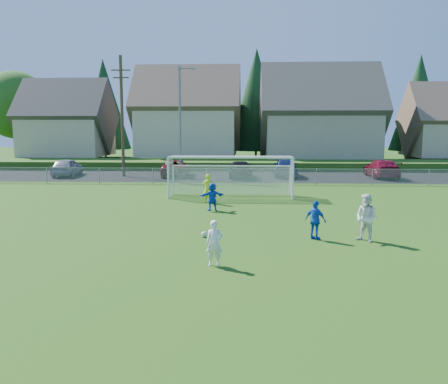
{
  "coord_description": "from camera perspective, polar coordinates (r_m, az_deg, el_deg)",
  "views": [
    {
      "loc": [
        1.06,
        -12.48,
        4.28
      ],
      "look_at": [
        0.0,
        8.0,
        1.4
      ],
      "focal_mm": 38.0,
      "sensor_mm": 36.0,
      "label": 1
    }
  ],
  "objects": [
    {
      "name": "goalkeeper",
      "position": [
        26.3,
        -1.94,
        0.41
      ],
      "size": [
        0.65,
        0.49,
        1.62
      ],
      "primitive_type": "imported",
      "rotation": [
        0.0,
        0.0,
        2.95
      ],
      "color": "#CDEC1B",
      "rests_on": "ground"
    },
    {
      "name": "player_white_b",
      "position": [
        18.29,
        16.77,
        -3.02
      ],
      "size": [
        1.09,
        1.09,
        1.78
      ],
      "primitive_type": "imported",
      "rotation": [
        0.0,
        0.0,
        -0.81
      ],
      "color": "white",
      "rests_on": "ground"
    },
    {
      "name": "grass_embankment",
      "position": [
        47.65,
        1.68,
        3.33
      ],
      "size": [
        70.0,
        6.0,
        0.8
      ],
      "primitive_type": "cube",
      "color": "#1E420F",
      "rests_on": "ground"
    },
    {
      "name": "houses_row",
      "position": [
        55.03,
        3.98,
        11.16
      ],
      "size": [
        53.9,
        11.45,
        13.27
      ],
      "color": "tan",
      "rests_on": "ground"
    },
    {
      "name": "car_e",
      "position": [
        40.28,
        7.43,
        2.99
      ],
      "size": [
        2.08,
        4.83,
        1.63
      ],
      "primitive_type": "imported",
      "rotation": [
        0.0,
        0.0,
        3.11
      ],
      "color": "#16264E",
      "rests_on": "ground"
    },
    {
      "name": "soccer_goal",
      "position": [
        28.67,
        0.83,
        2.69
      ],
      "size": [
        7.42,
        1.9,
        2.5
      ],
      "color": "white",
      "rests_on": "ground"
    },
    {
      "name": "utility_pole",
      "position": [
        40.87,
        -12.17,
        9.04
      ],
      "size": [
        1.6,
        0.26,
        10.0
      ],
      "color": "#473321",
      "rests_on": "ground"
    },
    {
      "name": "car_g",
      "position": [
        41.34,
        18.44,
        2.69
      ],
      "size": [
        2.17,
        5.18,
        1.5
      ],
      "primitive_type": "imported",
      "rotation": [
        0.0,
        0.0,
        3.13
      ],
      "color": "maroon",
      "rests_on": "ground"
    },
    {
      "name": "player_blue_b",
      "position": [
        23.99,
        -1.42,
        -0.56
      ],
      "size": [
        1.38,
        0.86,
        1.42
      ],
      "primitive_type": "imported",
      "rotation": [
        0.0,
        0.0,
        3.5
      ],
      "color": "blue",
      "rests_on": "ground"
    },
    {
      "name": "ground",
      "position": [
        13.23,
        -1.82,
        -10.88
      ],
      "size": [
        160.0,
        160.0,
        0.0
      ],
      "primitive_type": "plane",
      "color": "#193D0C",
      "rests_on": "ground"
    },
    {
      "name": "streetlight",
      "position": [
        38.87,
        -5.24,
        8.79
      ],
      "size": [
        1.38,
        0.18,
        9.0
      ],
      "color": "slate",
      "rests_on": "ground"
    },
    {
      "name": "soccer_ball",
      "position": [
        18.42,
        -2.43,
        -5.1
      ],
      "size": [
        0.22,
        0.22,
        0.22
      ],
      "primitive_type": "sphere",
      "color": "white",
      "rests_on": "ground"
    },
    {
      "name": "car_c",
      "position": [
        40.63,
        -5.86,
        2.89
      ],
      "size": [
        2.87,
        5.22,
        1.38
      ],
      "primitive_type": "imported",
      "rotation": [
        0.0,
        0.0,
        3.26
      ],
      "color": "#600B19",
      "rests_on": "ground"
    },
    {
      "name": "asphalt_lot",
      "position": [
        40.22,
        1.43,
        1.9
      ],
      "size": [
        60.0,
        60.0,
        0.0
      ],
      "primitive_type": "plane",
      "color": "black",
      "rests_on": "ground"
    },
    {
      "name": "car_a",
      "position": [
        42.76,
        -18.37,
        2.87
      ],
      "size": [
        2.09,
        4.56,
        1.51
      ],
      "primitive_type": "imported",
      "rotation": [
        0.0,
        0.0,
        3.21
      ],
      "color": "gray",
      "rests_on": "ground"
    },
    {
      "name": "player_blue_a",
      "position": [
        18.23,
        10.95,
        -3.35
      ],
      "size": [
        0.9,
        0.83,
        1.48
      ],
      "primitive_type": "imported",
      "rotation": [
        0.0,
        0.0,
        2.46
      ],
      "color": "blue",
      "rests_on": "ground"
    },
    {
      "name": "tree_row",
      "position": [
        61.27,
        2.99,
        10.45
      ],
      "size": [
        65.98,
        12.36,
        13.8
      ],
      "color": "#382616",
      "rests_on": "ground"
    },
    {
      "name": "car_d",
      "position": [
        39.3,
        1.93,
        2.74
      ],
      "size": [
        2.17,
        4.8,
        1.36
      ],
      "primitive_type": "imported",
      "rotation": [
        0.0,
        0.0,
        3.2
      ],
      "color": "black",
      "rests_on": "ground"
    },
    {
      "name": "player_white_a",
      "position": [
        14.59,
        -1.16,
        -6.18
      ],
      "size": [
        0.52,
        0.34,
        1.42
      ],
      "primitive_type": "imported",
      "rotation": [
        0.0,
        0.0,
        0.0
      ],
      "color": "white",
      "rests_on": "ground"
    },
    {
      "name": "chainlink_fence",
      "position": [
        34.69,
        1.19,
        1.95
      ],
      "size": [
        52.06,
        0.06,
        1.2
      ],
      "color": "gray",
      "rests_on": "ground"
    }
  ]
}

